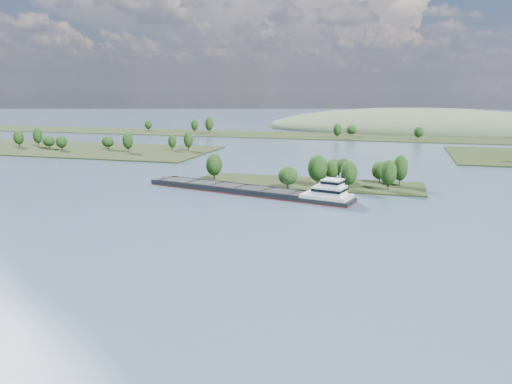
% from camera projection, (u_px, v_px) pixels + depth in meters
% --- Properties ---
extents(ground, '(1800.00, 1800.00, 0.00)m').
position_uv_depth(ground, '(274.00, 217.00, 163.70)').
color(ground, '#3B4F65').
rests_on(ground, ground).
extents(tree_island, '(100.00, 32.95, 14.63)m').
position_uv_depth(tree_island, '(319.00, 176.00, 216.78)').
color(tree_island, black).
rests_on(tree_island, ground).
extents(left_bank, '(300.00, 80.00, 14.93)m').
position_uv_depth(left_bank, '(11.00, 146.00, 356.22)').
color(left_bank, black).
rests_on(left_bank, ground).
extents(back_shoreline, '(900.00, 60.00, 16.14)m').
position_uv_depth(back_shoreline, '(362.00, 137.00, 424.64)').
color(back_shoreline, black).
rests_on(back_shoreline, ground).
extents(hill_west, '(320.00, 160.00, 44.00)m').
position_uv_depth(hill_west, '(421.00, 130.00, 505.55)').
color(hill_west, '#425138').
rests_on(hill_west, ground).
extents(cargo_barge, '(90.45, 31.99, 12.24)m').
position_uv_depth(cargo_barge, '(259.00, 191.00, 198.68)').
color(cargo_barge, black).
rests_on(cargo_barge, ground).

